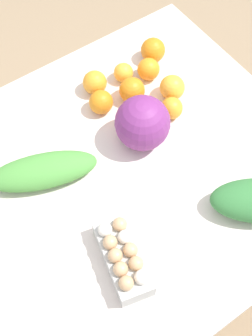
# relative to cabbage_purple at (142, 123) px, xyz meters

# --- Properties ---
(ground_plane) EXTENTS (8.00, 8.00, 0.00)m
(ground_plane) POSITION_rel_cabbage_purple_xyz_m (-0.11, -0.07, -0.81)
(ground_plane) COLOR #937A5B
(dining_table) EXTENTS (1.12, 1.00, 0.73)m
(dining_table) POSITION_rel_cabbage_purple_xyz_m (-0.11, -0.07, -0.18)
(dining_table) COLOR silver
(dining_table) RESTS_ON ground_plane
(cabbage_purple) EXTENTS (0.17, 0.17, 0.17)m
(cabbage_purple) POSITION_rel_cabbage_purple_xyz_m (0.00, 0.00, 0.00)
(cabbage_purple) COLOR #7A2D75
(cabbage_purple) RESTS_ON dining_table
(egg_carton) EXTENTS (0.14, 0.24, 0.09)m
(egg_carton) POSITION_rel_cabbage_purple_xyz_m (-0.27, -0.29, -0.04)
(egg_carton) COLOR #B7B7B2
(egg_carton) RESTS_ON dining_table
(greens_bunch_beet_tops) EXTENTS (0.34, 0.22, 0.08)m
(greens_bunch_beet_tops) POSITION_rel_cabbage_purple_xyz_m (-0.31, 0.05, -0.04)
(greens_bunch_beet_tops) COLOR #4C933D
(greens_bunch_beet_tops) RESTS_ON dining_table
(orange_0) EXTENTS (0.07, 0.07, 0.07)m
(orange_0) POSITION_rel_cabbage_purple_xyz_m (0.17, 0.19, -0.05)
(orange_0) COLOR orange
(orange_0) RESTS_ON dining_table
(orange_1) EXTENTS (0.08, 0.08, 0.08)m
(orange_1) POSITION_rel_cabbage_purple_xyz_m (0.18, 0.08, -0.04)
(orange_1) COLOR #F9A833
(orange_1) RESTS_ON dining_table
(orange_2) EXTENTS (0.08, 0.08, 0.08)m
(orange_2) POSITION_rel_cabbage_purple_xyz_m (0.07, 0.15, -0.04)
(orange_2) COLOR orange
(orange_2) RESTS_ON dining_table
(orange_3) EXTENTS (0.06, 0.06, 0.06)m
(orange_3) POSITION_rel_cabbage_purple_xyz_m (0.09, 0.23, -0.05)
(orange_3) COLOR #F9A833
(orange_3) RESTS_ON dining_table
(orange_4) EXTENTS (0.08, 0.08, 0.08)m
(orange_4) POSITION_rel_cabbage_purple_xyz_m (0.23, 0.25, -0.04)
(orange_4) COLOR orange
(orange_4) RESTS_ON dining_table
(orange_5) EXTENTS (0.08, 0.08, 0.08)m
(orange_5) POSITION_rel_cabbage_purple_xyz_m (-0.01, 0.24, -0.04)
(orange_5) COLOR orange
(orange_5) RESTS_ON dining_table
(orange_6) EXTENTS (0.08, 0.08, 0.08)m
(orange_6) POSITION_rel_cabbage_purple_xyz_m (-0.04, 0.17, -0.04)
(orange_6) COLOR orange
(orange_6) RESTS_ON dining_table
(orange_7) EXTENTS (0.07, 0.07, 0.07)m
(orange_7) POSITION_rel_cabbage_purple_xyz_m (0.13, 0.02, -0.05)
(orange_7) COLOR orange
(orange_7) RESTS_ON dining_table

